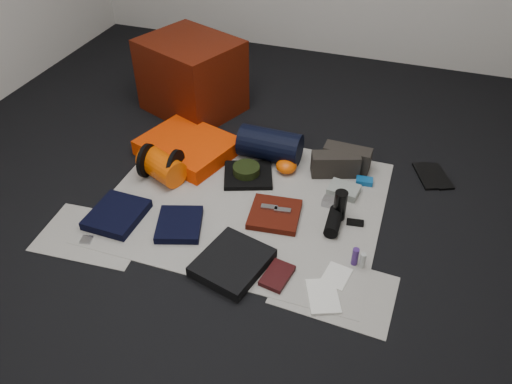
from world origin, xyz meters
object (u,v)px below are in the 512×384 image
(stuff_sack, at_px, (161,166))
(paperback_book, at_px, (277,275))
(sleeping_pad, at_px, (188,146))
(water_bottle, at_px, (340,205))
(navy_duffel, at_px, (270,145))
(compact_camera, at_px, (332,203))
(red_cabinet, at_px, (192,76))

(stuff_sack, distance_m, paperback_book, 1.09)
(sleeping_pad, distance_m, water_bottle, 1.14)
(water_bottle, relative_size, paperback_book, 0.99)
(stuff_sack, relative_size, navy_duffel, 0.74)
(stuff_sack, xyz_separation_m, navy_duffel, (0.58, 0.42, 0.02))
(water_bottle, bearing_deg, stuff_sack, 179.27)
(sleeping_pad, xyz_separation_m, water_bottle, (1.09, -0.31, 0.04))
(sleeping_pad, relative_size, water_bottle, 3.12)
(water_bottle, height_order, compact_camera, water_bottle)
(red_cabinet, xyz_separation_m, sleeping_pad, (0.21, -0.57, -0.21))
(stuff_sack, relative_size, compact_camera, 2.69)
(compact_camera, height_order, paperback_book, compact_camera)
(compact_camera, distance_m, paperback_book, 0.65)
(water_bottle, bearing_deg, compact_camera, 123.02)
(red_cabinet, distance_m, compact_camera, 1.49)
(red_cabinet, relative_size, sleeping_pad, 1.13)
(sleeping_pad, xyz_separation_m, stuff_sack, (-0.04, -0.30, 0.04))
(stuff_sack, relative_size, water_bottle, 1.61)
(paperback_book, bearing_deg, water_bottle, 79.37)
(water_bottle, bearing_deg, navy_duffel, 141.94)
(sleeping_pad, distance_m, compact_camera, 1.06)
(navy_duffel, distance_m, compact_camera, 0.61)
(red_cabinet, relative_size, compact_camera, 5.88)
(sleeping_pad, height_order, paperback_book, sleeping_pad)
(sleeping_pad, bearing_deg, red_cabinet, 110.49)
(compact_camera, bearing_deg, red_cabinet, 153.37)
(navy_duffel, xyz_separation_m, water_bottle, (0.55, -0.43, -0.01))
(compact_camera, relative_size, paperback_book, 0.59)
(sleeping_pad, bearing_deg, stuff_sack, -97.54)
(paperback_book, bearing_deg, stuff_sack, 158.72)
(sleeping_pad, distance_m, navy_duffel, 0.55)
(water_bottle, relative_size, compact_camera, 1.67)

